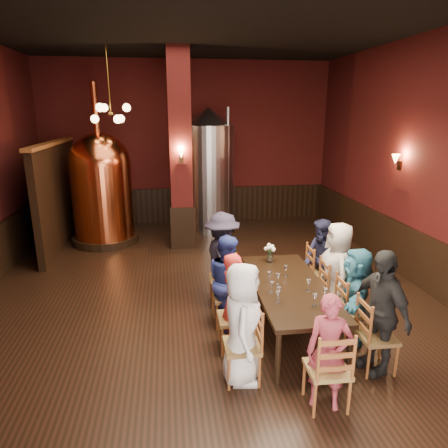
{
  "coord_description": "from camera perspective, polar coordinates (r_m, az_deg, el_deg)",
  "views": [
    {
      "loc": [
        -0.61,
        -6.46,
        3.16
      ],
      "look_at": [
        0.34,
        0.2,
        1.24
      ],
      "focal_mm": 32.0,
      "sensor_mm": 36.0,
      "label": 1
    }
  ],
  "objects": [
    {
      "name": "chair_7",
      "position": [
        7.11,
        13.6,
        -6.86
      ],
      "size": [
        0.47,
        0.47,
        0.92
      ],
      "primitive_type": null,
      "rotation": [
        0.0,
        0.0,
        1.55
      ],
      "color": "brown",
      "rests_on": "ground"
    },
    {
      "name": "wine_glass_1",
      "position": [
        5.85,
        6.49,
        -7.58
      ],
      "size": [
        0.07,
        0.07,
        0.17
      ],
      "primitive_type": null,
      "color": "white",
      "rests_on": "dining_table"
    },
    {
      "name": "copper_kettle",
      "position": [
        10.09,
        -17.05,
        5.04
      ],
      "size": [
        1.6,
        1.6,
        3.78
      ],
      "rotation": [
        0.0,
        0.0,
        0.02
      ],
      "color": "black",
      "rests_on": "ground"
    },
    {
      "name": "wine_glass_6",
      "position": [
        5.39,
        7.83,
        -9.76
      ],
      "size": [
        0.07,
        0.07,
        0.17
      ],
      "primitive_type": null,
      "color": "white",
      "rests_on": "dining_table"
    },
    {
      "name": "wine_glass_3",
      "position": [
        5.47,
        14.23,
        -9.73
      ],
      "size": [
        0.07,
        0.07,
        0.17
      ],
      "primitive_type": null,
      "color": "white",
      "rests_on": "dining_table"
    },
    {
      "name": "rose_vase",
      "position": [
        6.59,
        6.63,
        -3.74
      ],
      "size": [
        0.19,
        0.19,
        0.31
      ],
      "color": "white",
      "rests_on": "dining_table"
    },
    {
      "name": "person_0",
      "position": [
        4.83,
        2.61,
        -14.03
      ],
      "size": [
        0.6,
        0.81,
        1.5
      ],
      "primitive_type": "imported",
      "rotation": [
        0.0,
        0.0,
        1.39
      ],
      "color": "white",
      "rests_on": "ground"
    },
    {
      "name": "dining_table",
      "position": [
        5.9,
        9.26,
        -9.08
      ],
      "size": [
        1.05,
        2.42,
        0.75
      ],
      "rotation": [
        0.0,
        0.0,
        -0.02
      ],
      "color": "black",
      "rests_on": "ground"
    },
    {
      "name": "wine_glass_0",
      "position": [
        5.69,
        11.98,
        -8.56
      ],
      "size": [
        0.07,
        0.07,
        0.17
      ],
      "primitive_type": null,
      "color": "white",
      "rests_on": "dining_table"
    },
    {
      "name": "wainscot_back",
      "position": [
        11.75,
        -4.91,
        2.76
      ],
      "size": [
        7.9,
        0.08,
        1.0
      ],
      "primitive_type": "cube",
      "color": "black",
      "rests_on": "ground"
    },
    {
      "name": "steel_vessel",
      "position": [
        10.74,
        -2.17,
        7.67
      ],
      "size": [
        1.53,
        1.53,
        3.25
      ],
      "rotation": [
        0.0,
        0.0,
        -0.15
      ],
      "color": "#B2B2B7",
      "rests_on": "ground"
    },
    {
      "name": "person_8",
      "position": [
        4.63,
        14.72,
        -17.34
      ],
      "size": [
        0.56,
        0.47,
        1.32
      ],
      "primitive_type": "imported",
      "rotation": [
        0.0,
        0.0,
        5.9
      ],
      "color": "maroon",
      "rests_on": "ground"
    },
    {
      "name": "chair_5",
      "position": [
        6.01,
        18.03,
        -11.63
      ],
      "size": [
        0.47,
        0.47,
        0.92
      ],
      "primitive_type": null,
      "rotation": [
        0.0,
        0.0,
        1.55
      ],
      "color": "brown",
      "rests_on": "ground"
    },
    {
      "name": "wainscot_right",
      "position": [
        8.35,
        25.73,
        -4.3
      ],
      "size": [
        0.08,
        9.9,
        1.0
      ],
      "primitive_type": "cube",
      "color": "black",
      "rests_on": "ground"
    },
    {
      "name": "person_4",
      "position": [
        5.33,
        21.36,
        -11.57
      ],
      "size": [
        0.59,
        1.0,
        1.59
      ],
      "primitive_type": "imported",
      "rotation": [
        0.0,
        0.0,
        4.94
      ],
      "color": "black",
      "rests_on": "ground"
    },
    {
      "name": "person_1",
      "position": [
        5.44,
        1.43,
        -11.07
      ],
      "size": [
        0.45,
        0.58,
        1.38
      ],
      "primitive_type": "imported",
      "rotation": [
        0.0,
        0.0,
        1.84
      ],
      "color": "red",
      "rests_on": "ground"
    },
    {
      "name": "chair_0",
      "position": [
        4.98,
        2.57,
        -16.93
      ],
      "size": [
        0.47,
        0.47,
        0.92
      ],
      "primitive_type": null,
      "rotation": [
        0.0,
        0.0,
        -1.59
      ],
      "color": "brown",
      "rests_on": "ground"
    },
    {
      "name": "person_7",
      "position": [
        7.02,
        13.73,
        -5.02
      ],
      "size": [
        0.52,
        0.75,
        1.41
      ],
      "primitive_type": "imported",
      "rotation": [
        0.0,
        0.0,
        5.01
      ],
      "color": "#1C1D38",
      "rests_on": "ground"
    },
    {
      "name": "chair_3",
      "position": [
        6.73,
        -0.23,
        -7.74
      ],
      "size": [
        0.47,
        0.47,
        0.92
      ],
      "primitive_type": null,
      "rotation": [
        0.0,
        0.0,
        -1.59
      ],
      "color": "brown",
      "rests_on": "ground"
    },
    {
      "name": "chair_1",
      "position": [
        5.54,
        1.41,
        -13.21
      ],
      "size": [
        0.47,
        0.47,
        0.92
      ],
      "primitive_type": null,
      "rotation": [
        0.0,
        0.0,
        -1.59
      ],
      "color": "brown",
      "rests_on": "ground"
    },
    {
      "name": "partition",
      "position": [
        10.19,
        -22.68,
        3.59
      ],
      "size": [
        0.22,
        3.5,
        2.4
      ],
      "primitive_type": "cube",
      "color": "black",
      "rests_on": "ground"
    },
    {
      "name": "wine_glass_4",
      "position": [
        5.3,
        12.85,
        -10.54
      ],
      "size": [
        0.07,
        0.07,
        0.17
      ],
      "primitive_type": null,
      "color": "white",
      "rests_on": "dining_table"
    },
    {
      "name": "person_2",
      "position": [
        6.02,
        0.51,
        -8.1
      ],
      "size": [
        0.54,
        0.76,
        1.42
      ],
      "primitive_type": "imported",
      "rotation": [
        0.0,
        0.0,
        1.89
      ],
      "color": "navy",
      "rests_on": "ground"
    },
    {
      "name": "chair_8",
      "position": [
        4.74,
        14.55,
        -19.34
      ],
      "size": [
        0.47,
        0.47,
        0.92
      ],
      "primitive_type": null,
      "rotation": [
        0.0,
        0.0,
        3.12
      ],
      "color": "brown",
      "rests_on": "ground"
    },
    {
      "name": "pendant_cluster",
      "position": [
        9.44,
        -15.88,
        14.97
      ],
      "size": [
        0.9,
        0.9,
        1.7
      ],
      "primitive_type": null,
      "color": "#A57226",
      "rests_on": "room"
    },
    {
      "name": "chair_6",
      "position": [
        6.54,
        15.63,
        -9.07
      ],
      "size": [
        0.47,
        0.47,
        0.92
      ],
      "primitive_type": null,
      "rotation": [
        0.0,
        0.0,
        1.55
      ],
      "color": "brown",
      "rests_on": "ground"
    },
    {
      "name": "sconce_wall",
      "position": [
        8.61,
        23.85,
        8.17
      ],
      "size": [
        0.2,
        0.2,
        0.36
      ],
      "primitive_type": null,
      "rotation": [
        0.0,
        0.0,
        1.57
      ],
      "color": "black",
      "rests_on": "room"
    },
    {
      "name": "wine_glass_2",
      "position": [
        5.29,
        7.75,
        -10.31
      ],
      "size": [
        0.07,
        0.07,
        0.17
      ],
      "primitive_type": null,
      "color": "white",
      "rests_on": "dining_table"
    },
    {
      "name": "chair_2",
      "position": [
        6.12,
        0.51,
        -10.23
      ],
      "size": [
        0.47,
        0.47,
        0.92
      ],
      "primitive_type": null,
      "rotation": [
        0.0,
        0.0,
        -1.59
      ],
      "color": "brown",
      "rests_on": "ground"
    },
    {
      "name": "person_6",
      "position": [
        6.42,
        15.84,
        -6.51
      ],
      "size": [
        0.59,
        0.82,
        1.55
      ],
      "primitive_type": "imported",
      "rotation": [
        0.0,
        0.0,
        4.58
      ],
      "color": "#B8AEA2",
      "rests_on": "ground"
    },
    {
      "name": "person_5",
      "position": [
        5.91,
        18.22,
        -9.63
      ],
      "size": [
        0.82,
        1.35,
        1.38
      ],
      "primitive_type": "imported",
      "rotation": [
        0.0,
        0.0,
        4.37
      ],
      "color": "teal",
      "rests_on": "ground"
    },
    {
      "name": "wine_glass_5",
      "position": [
        5.8,
        7.72,
        -7.84
      ],
      "size": [
        0.07,
        0.07,
        0.17
      ],
      "primitive_type": null,
      "color": "white",
      "rests_on": "dining_table"
    },
    {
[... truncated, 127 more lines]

